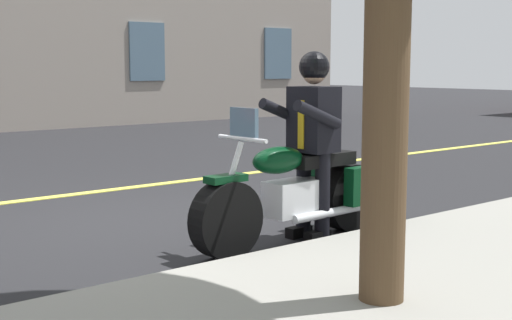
# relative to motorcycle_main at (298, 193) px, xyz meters

# --- Properties ---
(ground_plane) EXTENTS (80.00, 80.00, 0.00)m
(ground_plane) POSITION_rel_motorcycle_main_xyz_m (0.74, -1.54, -0.45)
(ground_plane) COLOR black
(lane_center_stripe) EXTENTS (60.00, 0.16, 0.01)m
(lane_center_stripe) POSITION_rel_motorcycle_main_xyz_m (0.74, -3.54, -0.45)
(lane_center_stripe) COLOR #E5DB4C
(lane_center_stripe) RESTS_ON ground_plane
(motorcycle_main) EXTENTS (2.22, 0.65, 1.26)m
(motorcycle_main) POSITION_rel_motorcycle_main_xyz_m (0.00, 0.00, 0.00)
(motorcycle_main) COLOR black
(motorcycle_main) RESTS_ON ground_plane
(rider_main) EXTENTS (0.64, 0.57, 1.74)m
(rider_main) POSITION_rel_motorcycle_main_xyz_m (-0.19, -0.01, 0.58)
(rider_main) COLOR black
(rider_main) RESTS_ON ground_plane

